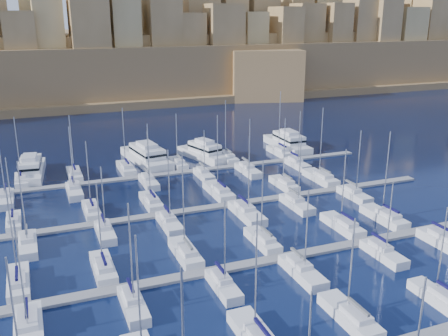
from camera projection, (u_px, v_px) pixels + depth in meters
name	position (u px, v px, depth m)	size (l,w,h in m)	color
ground	(251.00, 227.00, 82.29)	(600.00, 600.00, 0.00)	black
pontoon_mid_near	(286.00, 257.00, 71.58)	(84.00, 2.00, 0.40)	slate
pontoon_mid_far	(228.00, 205.00, 91.11)	(84.00, 2.00, 0.40)	slate
pontoon_far	(191.00, 171.00, 110.65)	(84.00, 2.00, 0.40)	slate
sailboat_3	(350.00, 316.00, 56.60)	(2.81, 9.36, 12.84)	silver
sailboat_4	(438.00, 298.00, 60.38)	(2.42, 8.08, 12.58)	silver
sailboat_12	(19.00, 283.00, 63.65)	(2.71, 9.03, 13.50)	silver
sailboat_13	(103.00, 268.00, 67.34)	(2.65, 8.85, 13.07)	silver
sailboat_14	(186.00, 253.00, 71.60)	(2.75, 9.18, 15.63)	silver
sailboat_15	(263.00, 240.00, 75.59)	(2.56, 8.53, 13.40)	silver
sailboat_16	(343.00, 225.00, 81.04)	(2.78, 9.25, 13.64)	silver
sailboat_17	(384.00, 217.00, 84.27)	(2.93, 9.77, 15.73)	silver
sailboat_18	(29.00, 331.00, 53.97)	(3.01, 10.05, 14.31)	silver
sailboat_19	(133.00, 305.00, 58.87)	(2.46, 8.19, 14.05)	silver
sailboat_20	(223.00, 285.00, 63.10)	(2.34, 7.81, 12.67)	silver
sailboat_21	(302.00, 271.00, 66.47)	(2.70, 9.01, 12.75)	silver
sailboat_22	(383.00, 253.00, 71.62)	(2.46, 8.19, 11.91)	silver
sailboat_23	(448.00, 243.00, 74.51)	(3.12, 10.40, 15.25)	silver
sailboat_24	(14.00, 222.00, 82.39)	(2.32, 7.75, 11.95)	silver
sailboat_25	(92.00, 210.00, 87.14)	(2.53, 8.43, 13.34)	silver
sailboat_26	(151.00, 202.00, 91.14)	(2.69, 8.96, 15.46)	silver
sailboat_27	(219.00, 191.00, 96.45)	(3.08, 10.26, 15.87)	silver
sailboat_28	(284.00, 184.00, 100.68)	(2.62, 8.72, 14.41)	silver
sailboat_29	(321.00, 178.00, 104.49)	(3.06, 10.19, 15.74)	silver
sailboat_30	(28.00, 244.00, 74.22)	(2.60, 8.67, 14.15)	silver
sailboat_31	(105.00, 232.00, 78.50)	(2.43, 8.09, 11.98)	silver
sailboat_32	(169.00, 223.00, 81.89)	(2.60, 8.68, 13.62)	silver
sailboat_33	(247.00, 213.00, 85.99)	(3.07, 10.23, 14.84)	silver
sailboat_34	(297.00, 204.00, 90.17)	(2.67, 8.89, 13.71)	silver
sailboat_35	(354.00, 194.00, 94.82)	(2.52, 8.41, 13.60)	silver
sailboat_36	(22.00, 180.00, 102.81)	(2.60, 8.67, 14.25)	silver
sailboat_37	(75.00, 174.00, 106.73)	(2.73, 9.11, 13.77)	silver
sailboat_38	(126.00, 168.00, 110.86)	(2.88, 9.58, 14.54)	silver
sailboat_39	(178.00, 163.00, 114.62)	(2.59, 8.64, 12.48)	silver
sailboat_40	(226.00, 157.00, 119.30)	(2.86, 9.54, 14.67)	silver
sailboat_41	(280.00, 152.00, 124.22)	(2.79, 9.31, 16.08)	silver
sailboat_42	(6.00, 199.00, 92.47)	(2.67, 8.89, 13.00)	silver
sailboat_43	(74.00, 191.00, 96.74)	(2.69, 8.95, 13.89)	silver
sailboat_44	(149.00, 182.00, 102.07)	(2.60, 8.66, 11.71)	silver
sailboat_45	(204.00, 175.00, 106.65)	(2.38, 7.93, 10.86)	silver
sailboat_46	(248.00, 170.00, 109.61)	(2.79, 9.29, 12.59)	silver
sailboat_47	(297.00, 164.00, 114.26)	(2.59, 8.63, 13.28)	silver
motor_yacht_a	(31.00, 169.00, 106.94)	(6.54, 16.84, 5.25)	silver
motor_yacht_b	(147.00, 156.00, 117.28)	(8.68, 20.22, 5.25)	silver
motor_yacht_c	(204.00, 152.00, 120.23)	(8.88, 16.00, 5.25)	silver
motor_yacht_d	(288.00, 142.00, 129.53)	(5.48, 17.71, 5.25)	silver
fortified_city	(102.00, 59.00, 215.75)	(460.00, 108.95, 59.52)	brown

